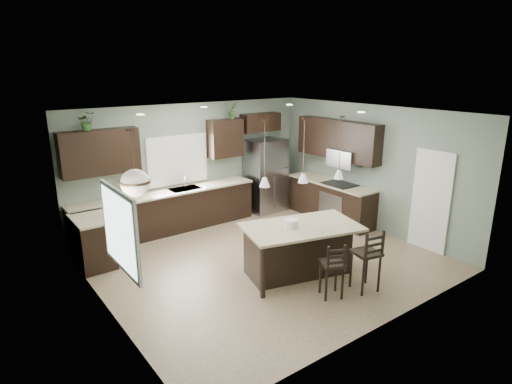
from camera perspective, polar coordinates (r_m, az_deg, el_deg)
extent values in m
plane|color=#9E8466|center=(8.37, 1.09, -8.98)|extent=(6.00, 6.00, 0.00)
cube|color=white|center=(9.16, 22.27, -1.14)|extent=(0.04, 0.82, 2.04)
cube|color=white|center=(9.90, -10.43, 4.24)|extent=(1.35, 0.02, 1.00)
cube|color=white|center=(5.81, -17.80, -4.93)|extent=(0.02, 1.10, 1.00)
cube|color=black|center=(8.52, -20.92, -6.34)|extent=(0.60, 0.90, 0.90)
cube|color=#C0B791|center=(8.37, -21.11, -3.33)|extent=(0.66, 0.96, 0.04)
cube|color=black|center=(9.76, -11.73, -2.71)|extent=(4.20, 0.60, 0.90)
cube|color=#C0B791|center=(9.60, -11.84, -0.09)|extent=(4.20, 0.66, 0.04)
cube|color=gray|center=(9.78, -9.46, 0.43)|extent=(0.70, 0.45, 0.01)
cylinder|color=silver|center=(9.72, -9.42, 1.21)|extent=(0.02, 0.02, 0.28)
cube|color=black|center=(9.07, -20.10, 4.99)|extent=(1.55, 0.34, 0.90)
cube|color=black|center=(10.27, -4.11, 7.17)|extent=(0.85, 0.34, 0.90)
cube|color=black|center=(10.82, 0.61, 9.28)|extent=(1.05, 0.34, 0.45)
cube|color=black|center=(10.51, 9.92, -1.23)|extent=(0.60, 2.35, 0.90)
cube|color=#C0B791|center=(10.37, 9.97, 1.23)|extent=(0.66, 2.35, 0.04)
cube|color=black|center=(10.18, 11.09, 1.03)|extent=(0.58, 0.75, 0.02)
cube|color=gray|center=(10.12, 9.84, -1.92)|extent=(0.01, 0.72, 0.60)
cube|color=black|center=(10.26, 10.83, 6.91)|extent=(0.34, 2.35, 0.90)
cube|color=gray|center=(10.11, 11.66, 4.43)|extent=(0.40, 0.75, 0.40)
cube|color=gray|center=(10.89, 1.26, 2.23)|extent=(0.90, 0.74, 1.85)
cube|color=black|center=(7.67, 5.97, -7.74)|extent=(2.23, 1.61, 0.92)
cylinder|color=silver|center=(7.38, 4.71, -4.21)|extent=(0.24, 0.24, 0.14)
cube|color=black|center=(7.03, 10.07, -10.13)|extent=(0.47, 0.47, 0.95)
cube|color=black|center=(7.32, 14.44, -8.71)|extent=(0.48, 0.48, 1.09)
imported|color=#2A4D21|center=(8.90, -21.65, 8.76)|extent=(0.34, 0.30, 0.36)
imported|color=#345726|center=(10.27, -3.16, 10.78)|extent=(0.22, 0.19, 0.38)
plane|color=slate|center=(10.13, -8.40, 3.73)|extent=(6.00, 0.00, 6.00)
plane|color=slate|center=(6.05, 17.29, -5.56)|extent=(6.00, 0.00, 6.00)
plane|color=slate|center=(6.58, -20.12, -4.05)|extent=(0.00, 5.50, 5.50)
plane|color=slate|center=(9.93, 15.02, 3.10)|extent=(0.00, 5.50, 5.50)
plane|color=white|center=(7.61, 1.20, 10.45)|extent=(6.00, 6.00, 0.00)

